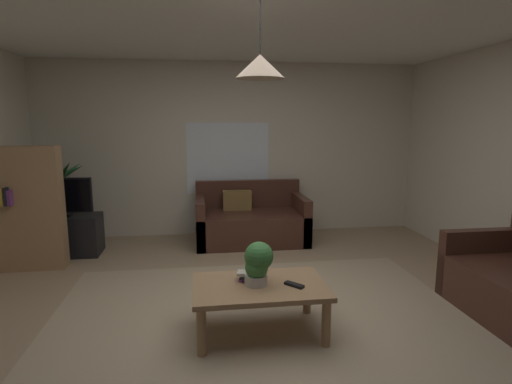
{
  "coord_description": "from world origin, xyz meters",
  "views": [
    {
      "loc": [
        -0.5,
        -3.25,
        1.68
      ],
      "look_at": [
        0.0,
        0.3,
        1.05
      ],
      "focal_mm": 28.84,
      "sensor_mm": 36.0,
      "label": 1
    }
  ],
  "objects_px": {
    "coffee_table": "(260,292)",
    "tv": "(60,197)",
    "book_on_table_2": "(247,273)",
    "bookshelf_corner": "(29,208)",
    "book_on_table_1": "(249,276)",
    "potted_plant_on_table": "(258,262)",
    "tv_stand": "(63,235)",
    "potted_palm_corner": "(57,202)",
    "pendant_lamp": "(260,66)",
    "remote_on_table_0": "(294,285)",
    "book_on_table_0": "(248,279)",
    "couch_under_window": "(251,222)"
  },
  "relations": [
    {
      "from": "book_on_table_2",
      "to": "tv",
      "type": "xyz_separation_m",
      "value": [
        -2.07,
        2.14,
        0.28
      ]
    },
    {
      "from": "book_on_table_2",
      "to": "tv",
      "type": "height_order",
      "value": "tv"
    },
    {
      "from": "couch_under_window",
      "to": "potted_palm_corner",
      "type": "height_order",
      "value": "potted_palm_corner"
    },
    {
      "from": "remote_on_table_0",
      "to": "pendant_lamp",
      "type": "distance_m",
      "value": 1.66
    },
    {
      "from": "tv",
      "to": "coffee_table",
      "type": "bearing_deg",
      "value": -45.97
    },
    {
      "from": "potted_palm_corner",
      "to": "tv_stand",
      "type": "bearing_deg",
      "value": -65.97
    },
    {
      "from": "pendant_lamp",
      "to": "potted_palm_corner",
      "type": "bearing_deg",
      "value": 131.39
    },
    {
      "from": "tv",
      "to": "pendant_lamp",
      "type": "relative_size",
      "value": 1.45
    },
    {
      "from": "book_on_table_0",
      "to": "tv",
      "type": "relative_size",
      "value": 0.18
    },
    {
      "from": "potted_plant_on_table",
      "to": "tv",
      "type": "xyz_separation_m",
      "value": [
        -2.15,
        2.23,
        0.16
      ]
    },
    {
      "from": "potted_palm_corner",
      "to": "remote_on_table_0",
      "type": "bearing_deg",
      "value": -46.42
    },
    {
      "from": "remote_on_table_0",
      "to": "pendant_lamp",
      "type": "height_order",
      "value": "pendant_lamp"
    },
    {
      "from": "remote_on_table_0",
      "to": "bookshelf_corner",
      "type": "bearing_deg",
      "value": -78.54
    },
    {
      "from": "potted_palm_corner",
      "to": "coffee_table",
      "type": "bearing_deg",
      "value": -48.61
    },
    {
      "from": "book_on_table_2",
      "to": "tv_stand",
      "type": "xyz_separation_m",
      "value": [
        -2.07,
        2.16,
        -0.21
      ]
    },
    {
      "from": "book_on_table_1",
      "to": "pendant_lamp",
      "type": "height_order",
      "value": "pendant_lamp"
    },
    {
      "from": "book_on_table_0",
      "to": "potted_plant_on_table",
      "type": "xyz_separation_m",
      "value": [
        0.07,
        -0.09,
        0.17
      ]
    },
    {
      "from": "tv_stand",
      "to": "potted_palm_corner",
      "type": "xyz_separation_m",
      "value": [
        -0.18,
        0.4,
        0.36
      ]
    },
    {
      "from": "tv_stand",
      "to": "book_on_table_2",
      "type": "bearing_deg",
      "value": -46.22
    },
    {
      "from": "coffee_table",
      "to": "book_on_table_2",
      "type": "relative_size",
      "value": 6.89
    },
    {
      "from": "book_on_table_2",
      "to": "pendant_lamp",
      "type": "relative_size",
      "value": 0.29
    },
    {
      "from": "book_on_table_0",
      "to": "book_on_table_2",
      "type": "height_order",
      "value": "book_on_table_2"
    },
    {
      "from": "couch_under_window",
      "to": "book_on_table_0",
      "type": "bearing_deg",
      "value": -97.75
    },
    {
      "from": "coffee_table",
      "to": "potted_plant_on_table",
      "type": "xyz_separation_m",
      "value": [
        -0.01,
        0.0,
        0.24
      ]
    },
    {
      "from": "book_on_table_1",
      "to": "tv",
      "type": "height_order",
      "value": "tv"
    },
    {
      "from": "remote_on_table_0",
      "to": "coffee_table",
      "type": "bearing_deg",
      "value": -59.3
    },
    {
      "from": "remote_on_table_0",
      "to": "pendant_lamp",
      "type": "relative_size",
      "value": 0.3
    },
    {
      "from": "coffee_table",
      "to": "couch_under_window",
      "type": "bearing_deg",
      "value": 84.39
    },
    {
      "from": "pendant_lamp",
      "to": "bookshelf_corner",
      "type": "bearing_deg",
      "value": 142.69
    },
    {
      "from": "book_on_table_1",
      "to": "tv",
      "type": "xyz_separation_m",
      "value": [
        -2.09,
        2.14,
        0.31
      ]
    },
    {
      "from": "book_on_table_2",
      "to": "tv",
      "type": "relative_size",
      "value": 0.2
    },
    {
      "from": "couch_under_window",
      "to": "tv",
      "type": "distance_m",
      "value": 2.47
    },
    {
      "from": "book_on_table_1",
      "to": "potted_plant_on_table",
      "type": "relative_size",
      "value": 0.41
    },
    {
      "from": "remote_on_table_0",
      "to": "tv",
      "type": "distance_m",
      "value": 3.36
    },
    {
      "from": "bookshelf_corner",
      "to": "coffee_table",
      "type": "bearing_deg",
      "value": -37.31
    },
    {
      "from": "coffee_table",
      "to": "pendant_lamp",
      "type": "height_order",
      "value": "pendant_lamp"
    },
    {
      "from": "pendant_lamp",
      "to": "book_on_table_0",
      "type": "bearing_deg",
      "value": 132.05
    },
    {
      "from": "book_on_table_0",
      "to": "potted_plant_on_table",
      "type": "bearing_deg",
      "value": -53.2
    },
    {
      "from": "book_on_table_1",
      "to": "pendant_lamp",
      "type": "xyz_separation_m",
      "value": [
        0.07,
        -0.09,
        1.62
      ]
    },
    {
      "from": "book_on_table_2",
      "to": "tv_stand",
      "type": "bearing_deg",
      "value": 133.78
    },
    {
      "from": "remote_on_table_0",
      "to": "tv",
      "type": "height_order",
      "value": "tv"
    },
    {
      "from": "book_on_table_1",
      "to": "potted_palm_corner",
      "type": "height_order",
      "value": "potted_palm_corner"
    },
    {
      "from": "tv",
      "to": "bookshelf_corner",
      "type": "distance_m",
      "value": 0.49
    },
    {
      "from": "book_on_table_0",
      "to": "remote_on_table_0",
      "type": "xyz_separation_m",
      "value": [
        0.34,
        -0.17,
        0.0
      ]
    },
    {
      "from": "tv",
      "to": "bookshelf_corner",
      "type": "relative_size",
      "value": 0.55
    },
    {
      "from": "bookshelf_corner",
      "to": "remote_on_table_0",
      "type": "bearing_deg",
      "value": -35.57
    },
    {
      "from": "remote_on_table_0",
      "to": "bookshelf_corner",
      "type": "relative_size",
      "value": 0.11
    },
    {
      "from": "book_on_table_1",
      "to": "potted_palm_corner",
      "type": "xyz_separation_m",
      "value": [
        -2.26,
        2.56,
        0.17
      ]
    },
    {
      "from": "coffee_table",
      "to": "pendant_lamp",
      "type": "bearing_deg",
      "value": 180.0
    },
    {
      "from": "coffee_table",
      "to": "tv",
      "type": "xyz_separation_m",
      "value": [
        -2.16,
        2.23,
        0.4
      ]
    }
  ]
}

